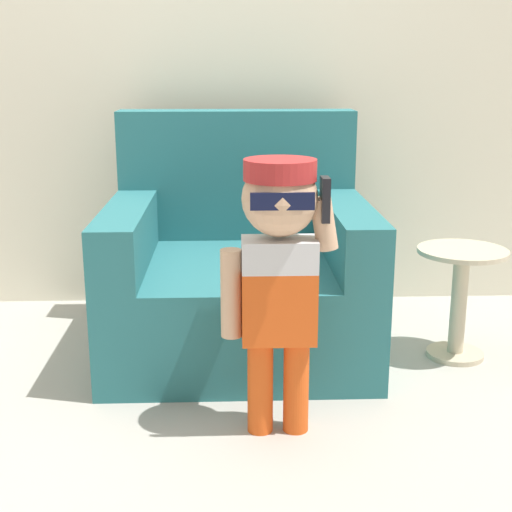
% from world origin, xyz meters
% --- Properties ---
extents(ground_plane, '(10.00, 10.00, 0.00)m').
position_xyz_m(ground_plane, '(0.00, 0.00, 0.00)').
color(ground_plane, '#ADA89E').
extents(wall_back, '(10.00, 0.05, 2.60)m').
position_xyz_m(wall_back, '(0.00, 0.63, 1.30)').
color(wall_back, beige).
rests_on(wall_back, ground_plane).
extents(armchair, '(1.02, 0.97, 0.94)m').
position_xyz_m(armchair, '(0.16, 0.03, 0.31)').
color(armchair, '#286B70').
rests_on(armchair, ground_plane).
extents(person_child, '(0.35, 0.27, 0.86)m').
position_xyz_m(person_child, '(0.27, -0.72, 0.58)').
color(person_child, '#E05119').
rests_on(person_child, ground_plane).
extents(side_table, '(0.35, 0.35, 0.44)m').
position_xyz_m(side_table, '(1.02, -0.15, 0.27)').
color(side_table, beige).
rests_on(side_table, ground_plane).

